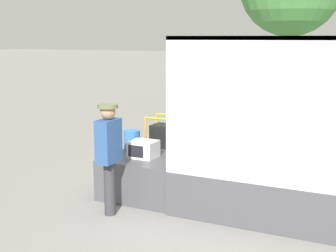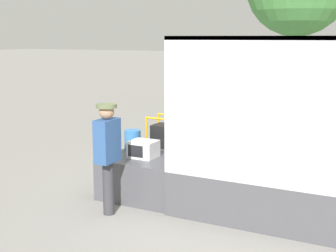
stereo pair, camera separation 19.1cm
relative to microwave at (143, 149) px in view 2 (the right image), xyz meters
name	(u,v)px [view 2 (the right image)]	position (x,y,z in m)	size (l,w,h in m)	color
ground_plane	(193,195)	(0.76, 0.48, -0.88)	(160.00, 160.00, 0.00)	gray
tailgate_deck	(159,171)	(0.05, 0.48, -0.51)	(1.44, 2.14, 0.73)	#4C4C51
microwave	(143,149)	(0.00, 0.00, 0.00)	(0.46, 0.41, 0.30)	white
portable_generator	(170,136)	(0.06, 0.89, 0.08)	(0.75, 0.52, 0.61)	black
orange_bucket	(133,140)	(-0.48, 0.41, 0.04)	(0.31, 0.31, 0.38)	#3370B2
worker_person	(107,147)	(-0.07, -1.01, 0.24)	(0.32, 0.44, 1.81)	#38383D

